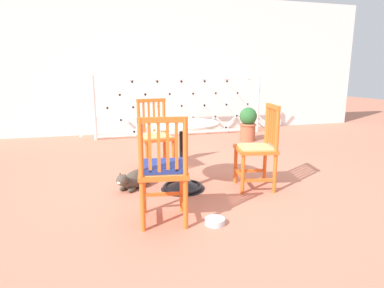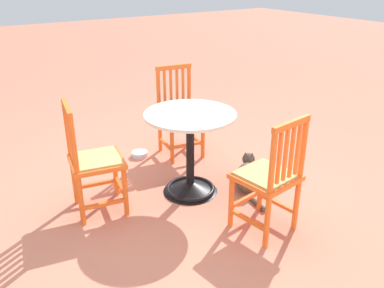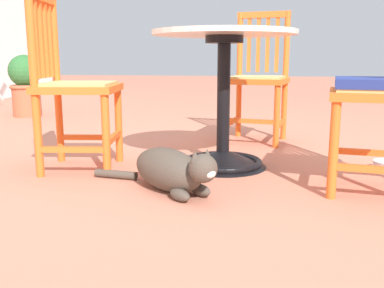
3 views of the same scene
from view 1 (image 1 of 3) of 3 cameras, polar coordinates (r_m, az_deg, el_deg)
name	(u,v)px [view 1 (image 1 of 3)]	position (r m, az deg, el deg)	size (l,w,h in m)	color
ground_plane	(198,192)	(3.45, 1.06, -8.48)	(24.00, 24.00, 0.00)	#C6755B
building_wall_backdrop	(146,65)	(6.96, -8.14, 13.69)	(10.00, 0.20, 2.80)	white
lattice_fence_panel	(182,106)	(6.45, -1.87, 6.76)	(3.94, 0.06, 1.19)	white
cafe_table	(183,164)	(3.45, -1.64, -3.49)	(0.76, 0.76, 0.73)	black
orange_chair_tucked_in	(155,137)	(4.12, -6.54, 1.19)	(0.45, 0.45, 0.91)	orange
orange_chair_near_fence	(163,171)	(2.66, -5.13, -4.76)	(0.46, 0.46, 0.91)	orange
orange_chair_facing_out	(258,149)	(3.53, 11.58, -0.89)	(0.47, 0.47, 0.91)	orange
tabby_cat	(135,179)	(3.60, -10.11, -6.17)	(0.46, 0.65, 0.23)	#4C4238
terracotta_planter	(248,123)	(6.04, 9.88, 3.64)	(0.32, 0.32, 0.62)	#B25B3D
pet_water_bowl	(215,221)	(2.76, 4.07, -13.48)	(0.17, 0.17, 0.05)	silver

